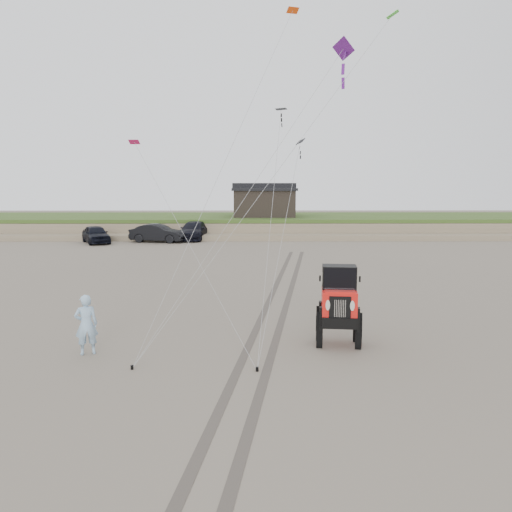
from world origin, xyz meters
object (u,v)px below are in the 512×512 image
object	(u,v)px
truck_c	(194,231)
man	(86,325)
cabin	(264,201)
truck_a	(96,234)
truck_b	(158,233)
jeep	(339,314)

from	to	relation	value
truck_c	man	bearing A→B (deg)	-82.11
cabin	man	xyz separation A→B (m)	(-6.15, -36.43, -2.33)
truck_a	truck_b	xyz separation A→B (m)	(5.16, 0.60, 0.03)
jeep	man	distance (m)	7.66
jeep	man	xyz separation A→B (m)	(-7.62, -0.77, -0.10)
truck_a	man	world-z (taller)	man
truck_b	truck_a	bearing A→B (deg)	107.99
cabin	truck_a	world-z (taller)	cabin
jeep	man	size ratio (longest dim) A/B	2.97
truck_a	truck_c	xyz separation A→B (m)	(8.05, 2.69, 0.05)
jeep	man	world-z (taller)	jeep
truck_c	truck_a	bearing A→B (deg)	-154.25
cabin	jeep	distance (m)	35.76
truck_b	man	bearing A→B (deg)	-162.16
truck_a	man	xyz separation A→B (m)	(8.38, -28.00, 0.16)
cabin	jeep	size ratio (longest dim) A/B	1.19
truck_c	truck_b	bearing A→B (deg)	-136.82
truck_b	truck_c	size ratio (longest dim) A/B	0.86
truck_b	truck_c	world-z (taller)	truck_c
cabin	truck_c	size ratio (longest dim) A/B	1.16
man	truck_b	bearing A→B (deg)	-104.15
truck_a	truck_c	size ratio (longest dim) A/B	0.80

